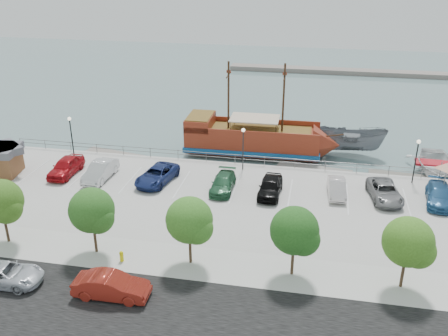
# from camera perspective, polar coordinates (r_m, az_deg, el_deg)

# --- Properties ---
(ground) EXTENTS (160.00, 160.00, 0.00)m
(ground) POSITION_cam_1_polar(r_m,az_deg,el_deg) (44.06, 0.77, -4.71)
(ground) COLOR slate
(street) EXTENTS (100.00, 8.00, 0.04)m
(street) POSITION_cam_1_polar(r_m,az_deg,el_deg) (30.61, -4.91, -17.16)
(street) COLOR black
(street) RESTS_ON land_slab
(sidewalk) EXTENTS (100.00, 4.00, 0.05)m
(sidewalk) POSITION_cam_1_polar(r_m,az_deg,el_deg) (35.19, -2.23, -10.89)
(sidewalk) COLOR beige
(sidewalk) RESTS_ON land_slab
(seawall_railing) EXTENTS (50.00, 0.06, 1.00)m
(seawall_railing) POSITION_cam_1_polar(r_m,az_deg,el_deg) (50.34, 2.40, 0.99)
(seawall_railing) COLOR slate
(seawall_railing) RESTS_ON land_slab
(far_shore) EXTENTS (40.00, 3.00, 0.80)m
(far_shore) POSITION_cam_1_polar(r_m,az_deg,el_deg) (95.40, 12.98, 10.73)
(far_shore) COLOR gray
(far_shore) RESTS_ON ground
(pirate_ship) EXTENTS (17.10, 5.06, 10.74)m
(pirate_ship) POSITION_cam_1_polar(r_m,az_deg,el_deg) (54.83, 4.56, 3.20)
(pirate_ship) COLOR maroon
(pirate_ship) RESTS_ON ground
(patrol_boat) EXTENTS (7.65, 3.19, 2.91)m
(patrol_boat) POSITION_cam_1_polar(r_m,az_deg,el_deg) (56.81, 14.34, 2.89)
(patrol_boat) COLOR slate
(patrol_boat) RESTS_ON ground
(speedboat) EXTENTS (5.79, 7.84, 1.57)m
(speedboat) POSITION_cam_1_polar(r_m,az_deg,el_deg) (54.91, 23.02, 0.18)
(speedboat) COLOR silver
(speedboat) RESTS_ON ground
(dock_west) EXTENTS (7.26, 3.40, 0.40)m
(dock_west) POSITION_cam_1_polar(r_m,az_deg,el_deg) (56.04, -12.47, 1.40)
(dock_west) COLOR gray
(dock_west) RESTS_ON ground
(dock_mid) EXTENTS (7.84, 3.32, 0.43)m
(dock_mid) POSITION_cam_1_polar(r_m,az_deg,el_deg) (51.67, 10.20, -0.34)
(dock_mid) COLOR gray
(dock_mid) RESTS_ON ground
(dock_east) EXTENTS (7.10, 2.58, 0.40)m
(dock_east) POSITION_cam_1_polar(r_m,az_deg,el_deg) (52.44, 19.95, -1.12)
(dock_east) COLOR #69655C
(dock_east) RESTS_ON ground
(shed) EXTENTS (3.90, 3.90, 2.83)m
(shed) POSITION_cam_1_polar(r_m,az_deg,el_deg) (52.32, -24.14, 0.90)
(shed) COLOR brown
(shed) RESTS_ON land_slab
(street_van) EXTENTS (5.02, 2.44, 1.38)m
(street_van) POSITION_cam_1_polar(r_m,az_deg,el_deg) (36.00, -23.74, -11.02)
(street_van) COLOR silver
(street_van) RESTS_ON street
(street_sedan) EXTENTS (4.84, 1.79, 1.58)m
(street_sedan) POSITION_cam_1_polar(r_m,az_deg,el_deg) (32.63, -12.74, -13.02)
(street_sedan) COLOR maroon
(street_sedan) RESTS_ON street
(fire_hydrant) EXTENTS (0.29, 0.29, 0.84)m
(fire_hydrant) POSITION_cam_1_polar(r_m,az_deg,el_deg) (35.90, -11.63, -9.81)
(fire_hydrant) COLOR #D3CF05
(fire_hydrant) RESTS_ON sidewalk
(lamp_post_left) EXTENTS (0.36, 0.36, 4.28)m
(lamp_post_left) POSITION_cam_1_polar(r_m,az_deg,el_deg) (53.86, -17.11, 4.23)
(lamp_post_left) COLOR black
(lamp_post_left) RESTS_ON land_slab
(lamp_post_mid) EXTENTS (0.36, 0.36, 4.28)m
(lamp_post_mid) POSITION_cam_1_polar(r_m,az_deg,el_deg) (48.26, 2.20, 3.05)
(lamp_post_mid) COLOR black
(lamp_post_mid) RESTS_ON land_slab
(lamp_post_right) EXTENTS (0.36, 0.36, 4.28)m
(lamp_post_right) POSITION_cam_1_polar(r_m,az_deg,el_deg) (48.61, 21.17, 1.55)
(lamp_post_right) COLOR black
(lamp_post_right) RESTS_ON land_slab
(tree_b) EXTENTS (3.30, 3.20, 5.00)m
(tree_b) POSITION_cam_1_polar(r_m,az_deg,el_deg) (39.23, -24.01, -3.68)
(tree_b) COLOR #473321
(tree_b) RESTS_ON sidewalk
(tree_c) EXTENTS (3.30, 3.20, 5.00)m
(tree_c) POSITION_cam_1_polar(r_m,az_deg,el_deg) (35.82, -14.71, -4.90)
(tree_c) COLOR #473321
(tree_c) RESTS_ON sidewalk
(tree_d) EXTENTS (3.30, 3.20, 5.00)m
(tree_d) POSITION_cam_1_polar(r_m,az_deg,el_deg) (33.55, -3.77, -6.18)
(tree_d) COLOR #473321
(tree_d) RESTS_ON sidewalk
(tree_e) EXTENTS (3.30, 3.20, 5.00)m
(tree_e) POSITION_cam_1_polar(r_m,az_deg,el_deg) (32.65, 8.30, -7.32)
(tree_e) COLOR #473321
(tree_e) RESTS_ON sidewalk
(tree_f) EXTENTS (3.30, 3.20, 5.00)m
(tree_f) POSITION_cam_1_polar(r_m,az_deg,el_deg) (33.23, 20.54, -8.14)
(tree_f) COLOR #473321
(tree_f) RESTS_ON sidewalk
(parked_car_a) EXTENTS (2.03, 4.93, 1.68)m
(parked_car_a) POSITION_cam_1_polar(r_m,az_deg,el_deg) (50.26, -17.62, 0.18)
(parked_car_a) COLOR #A91016
(parked_car_a) RESTS_ON land_slab
(parked_car_b) EXTENTS (1.90, 5.01, 1.63)m
(parked_car_b) POSITION_cam_1_polar(r_m,az_deg,el_deg) (48.43, -13.96, -0.31)
(parked_car_b) COLOR silver
(parked_car_b) RESTS_ON land_slab
(parked_car_c) EXTENTS (3.43, 5.72, 1.49)m
(parked_car_c) POSITION_cam_1_polar(r_m,az_deg,el_deg) (46.73, -7.66, -0.79)
(parked_car_c) COLOR navy
(parked_car_c) RESTS_ON land_slab
(parked_car_d) EXTENTS (1.96, 4.72, 1.36)m
(parked_car_d) POSITION_cam_1_polar(r_m,az_deg,el_deg) (44.87, -0.12, -1.74)
(parked_car_d) COLOR #275D3A
(parked_car_d) RESTS_ON land_slab
(parked_car_e) EXTENTS (2.04, 4.77, 1.61)m
(parked_car_e) POSITION_cam_1_polar(r_m,az_deg,el_deg) (44.17, 5.31, -2.11)
(parked_car_e) COLOR black
(parked_car_e) RESTS_ON land_slab
(parked_car_f) EXTENTS (1.73, 4.27, 1.38)m
(parked_car_f) POSITION_cam_1_polar(r_m,az_deg,el_deg) (45.09, 12.77, -2.23)
(parked_car_f) COLOR silver
(parked_car_f) RESTS_ON land_slab
(parked_car_g) EXTENTS (3.15, 5.45, 1.43)m
(parked_car_g) POSITION_cam_1_polar(r_m,az_deg,el_deg) (45.46, 17.90, -2.58)
(parked_car_g) COLOR gray
(parked_car_g) RESTS_ON land_slab
(parked_car_h) EXTENTS (2.65, 5.27, 1.47)m
(parked_car_h) POSITION_cam_1_polar(r_m,az_deg,el_deg) (46.42, 23.37, -2.86)
(parked_car_h) COLOR #265989
(parked_car_h) RESTS_ON land_slab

